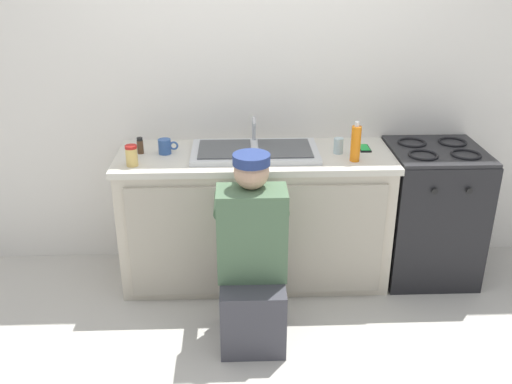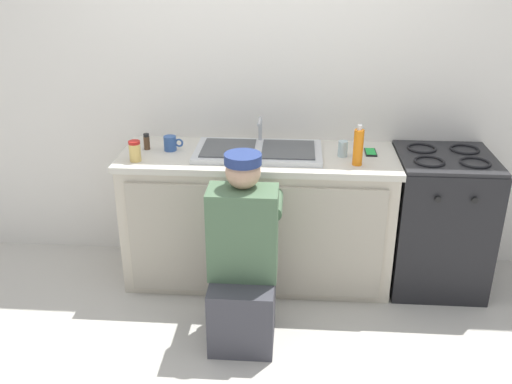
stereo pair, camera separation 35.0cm
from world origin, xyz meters
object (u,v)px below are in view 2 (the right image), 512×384
soap_bottle_orange (358,147)px  plumber_person (243,266)px  condiment_jar (135,151)px  coffee_mug (171,143)px  cell_phone (371,152)px  sink_double_basin (258,151)px  spice_bottle_pepper (147,142)px  water_glass (343,149)px  stove_range (438,221)px

soap_bottle_orange → plumber_person: bearing=-141.1°
plumber_person → condiment_jar: (-0.70, 0.49, 0.49)m
coffee_mug → cell_phone: size_ratio=0.90×
sink_double_basin → plumber_person: plumber_person is taller
sink_double_basin → cell_phone: (0.71, 0.06, -0.01)m
spice_bottle_pepper → coffee_mug: bearing=-4.1°
sink_double_basin → coffee_mug: size_ratio=6.35×
plumber_person → condiment_jar: 0.99m
water_glass → sink_double_basin: bearing=179.0°
sink_double_basin → coffee_mug: 0.57m
coffee_mug → spice_bottle_pepper: 0.16m
coffee_mug → soap_bottle_orange: bearing=-8.4°
sink_double_basin → spice_bottle_pepper: size_ratio=7.62×
condiment_jar → sink_double_basin: bearing=13.8°
spice_bottle_pepper → soap_bottle_orange: bearing=-7.9°
cell_phone → soap_bottle_orange: soap_bottle_orange is taller
stove_range → plumber_person: bearing=-151.1°
stove_range → cell_phone: bearing=171.9°
stove_range → water_glass: size_ratio=9.15×
soap_bottle_orange → water_glass: bearing=119.0°
soap_bottle_orange → condiment_jar: bearing=-178.6°
condiment_jar → stove_range: bearing=5.4°
stove_range → soap_bottle_orange: bearing=-165.5°
sink_double_basin → water_glass: size_ratio=8.00×
spice_bottle_pepper → condiment_jar: 0.22m
sink_double_basin → coffee_mug: (-0.57, 0.02, 0.03)m
stove_range → coffee_mug: 1.81m
condiment_jar → soap_bottle_orange: 1.35m
plumber_person → spice_bottle_pepper: plumber_person is taller
sink_double_basin → condiment_jar: (-0.74, -0.18, 0.05)m
sink_double_basin → cell_phone: sink_double_basin is taller
condiment_jar → coffee_mug: bearing=49.4°
coffee_mug → soap_bottle_orange: 1.19m
water_glass → soap_bottle_orange: size_ratio=0.40×
cell_phone → sink_double_basin: bearing=-174.9°
plumber_person → soap_bottle_orange: bearing=38.9°
stove_range → spice_bottle_pepper: bearing=178.9°
stove_range → water_glass: bearing=-179.4°
water_glass → cell_phone: water_glass is taller
condiment_jar → cell_phone: size_ratio=0.91×
sink_double_basin → spice_bottle_pepper: (-0.73, 0.03, 0.03)m
coffee_mug → plumber_person: bearing=-52.8°
plumber_person → coffee_mug: size_ratio=8.76×
coffee_mug → soap_bottle_orange: (1.17, -0.17, 0.07)m
stove_range → soap_bottle_orange: soap_bottle_orange is taller
cell_phone → soap_bottle_orange: (-0.10, -0.21, 0.11)m
condiment_jar → water_glass: condiment_jar is taller
condiment_jar → soap_bottle_orange: bearing=1.4°
plumber_person → sink_double_basin: bearing=86.7°
plumber_person → water_glass: (0.57, 0.66, 0.47)m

